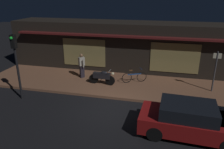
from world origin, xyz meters
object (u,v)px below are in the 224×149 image
object	(u,v)px
motorcycle	(102,77)
person_photographer	(82,65)
sign_post	(215,69)
parked_car_near	(189,120)
bicycle_parked	(134,77)
traffic_light_pole	(16,56)

from	to	relation	value
motorcycle	person_photographer	xyz separation A→B (m)	(-1.67, 0.84, 0.38)
sign_post	parked_car_near	size ratio (longest dim) A/B	0.57
motorcycle	parked_car_near	xyz separation A→B (m)	(4.87, -4.10, 0.06)
bicycle_parked	person_photographer	xyz separation A→B (m)	(-3.58, 0.04, 0.52)
bicycle_parked	parked_car_near	size ratio (longest dim) A/B	0.36
sign_post	person_photographer	bearing A→B (deg)	177.49
parked_car_near	sign_post	bearing A→B (deg)	69.74
traffic_light_pole	parked_car_near	world-z (taller)	traffic_light_pole
bicycle_parked	sign_post	size ratio (longest dim) A/B	0.63
person_photographer	bicycle_parked	bearing A→B (deg)	-0.63
bicycle_parked	person_photographer	bearing A→B (deg)	179.37
bicycle_parked	parked_car_near	bearing A→B (deg)	-58.94
sign_post	traffic_light_pole	world-z (taller)	traffic_light_pole
motorcycle	traffic_light_pole	distance (m)	5.12
person_photographer	parked_car_near	bearing A→B (deg)	-37.10
parked_car_near	person_photographer	bearing A→B (deg)	142.90
bicycle_parked	sign_post	xyz separation A→B (m)	(4.64, -0.32, 1.00)
person_photographer	sign_post	distance (m)	8.25
bicycle_parked	traffic_light_pole	distance (m)	7.10
person_photographer	parked_car_near	distance (m)	8.20
person_photographer	parked_car_near	xyz separation A→B (m)	(6.53, -4.94, -0.32)
motorcycle	parked_car_near	distance (m)	6.36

